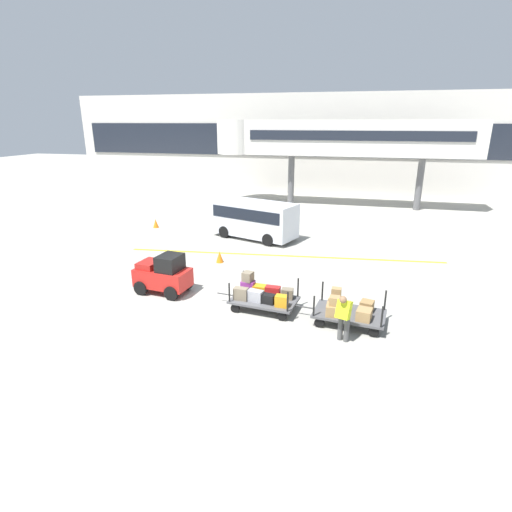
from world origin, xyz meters
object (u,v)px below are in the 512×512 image
object	(u,v)px
baggage_cart_lead	(262,295)
safety_cone_near	(156,223)
safety_cone_far	(220,257)
baggage_cart_middle	(348,310)
shuttle_van	(254,217)
baggage_tug	(163,274)
baggage_handler	(344,316)

from	to	relation	value
baggage_cart_lead	safety_cone_near	distance (m)	13.32
baggage_cart_lead	safety_cone_far	distance (m)	5.37
safety_cone_far	baggage_cart_middle	bearing A→B (deg)	-38.09
baggage_cart_lead	safety_cone_near	xyz separation A→B (m)	(-9.19, 9.64, -0.25)
safety_cone_near	safety_cone_far	world-z (taller)	same
shuttle_van	safety_cone_near	world-z (taller)	shuttle_van
baggage_cart_lead	shuttle_van	bearing A→B (deg)	106.09
baggage_cart_lead	baggage_cart_middle	world-z (taller)	baggage_cart_lead
shuttle_van	safety_cone_far	bearing A→B (deg)	-97.04
baggage_tug	safety_cone_far	xyz separation A→B (m)	(0.94, 3.90, -0.48)
baggage_handler	baggage_cart_lead	bearing A→B (deg)	150.89
baggage_handler	shuttle_van	bearing A→B (deg)	117.51
baggage_cart_lead	shuttle_van	distance (m)	9.24
baggage_tug	safety_cone_far	size ratio (longest dim) A/B	4.03
baggage_handler	safety_cone_far	size ratio (longest dim) A/B	2.84
baggage_tug	baggage_cart_lead	world-z (taller)	baggage_tug
baggage_tug	shuttle_van	xyz separation A→B (m)	(1.50, 8.39, 0.48)
baggage_cart_lead	safety_cone_far	world-z (taller)	baggage_cart_lead
baggage_handler	safety_cone_near	xyz separation A→B (m)	(-12.09, 11.25, -0.59)
baggage_cart_middle	shuttle_van	distance (m)	10.85
shuttle_van	safety_cone_near	distance (m)	6.75
shuttle_van	safety_cone_far	size ratio (longest dim) A/B	9.38
shuttle_van	safety_cone_far	distance (m)	4.62
safety_cone_near	safety_cone_far	bearing A→B (deg)	-40.94
baggage_cart_lead	safety_cone_near	bearing A→B (deg)	133.62
baggage_handler	safety_cone_near	bearing A→B (deg)	137.04
baggage_tug	baggage_cart_lead	bearing A→B (deg)	-6.56
baggage_handler	baggage_tug	bearing A→B (deg)	163.34
baggage_cart_lead	baggage_cart_middle	size ratio (longest dim) A/B	1.00
baggage_handler	shuttle_van	world-z (taller)	shuttle_van
baggage_cart_middle	safety_cone_far	bearing A→B (deg)	141.91
baggage_tug	baggage_handler	distance (m)	7.25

